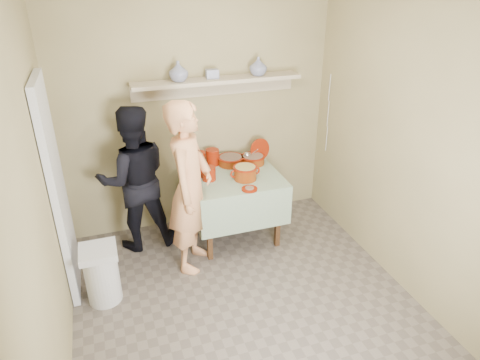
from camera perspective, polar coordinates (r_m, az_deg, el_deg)
name	(u,v)px	position (r m, az deg, el deg)	size (l,w,h in m)	color
ground	(251,314)	(3.97, 1.51, -17.40)	(3.50, 3.50, 0.00)	#655A50
tile_panel	(58,192)	(4.06, -23.07, -1.43)	(0.06, 0.70, 2.00)	silver
plate_stack_a	(200,160)	(4.75, -5.42, 2.72)	(0.13, 0.13, 0.18)	maroon
plate_stack_b	(212,157)	(4.81, -3.69, 3.07)	(0.15, 0.15, 0.18)	maroon
bowl_stack	(209,174)	(4.46, -4.16, 0.86)	(0.14, 0.14, 0.14)	maroon
empty_bowl	(205,172)	(4.60, -4.75, 1.04)	(0.18, 0.18, 0.05)	maroon
propped_lid	(260,149)	(4.93, 2.67, 4.09)	(0.26, 0.26, 0.02)	maroon
vase_right	(258,66)	(4.70, 2.45, 14.92)	(0.19, 0.19, 0.19)	navy
vase_left	(178,71)	(4.47, -8.21, 14.15)	(0.19, 0.19, 0.20)	navy
ceramic_box	(212,74)	(4.58, -3.74, 13.94)	(0.13, 0.09, 0.09)	navy
person_cook	(190,188)	(4.11, -6.67, -1.10)	(0.63, 0.41, 1.73)	#E59963
person_helper	(134,179)	(4.56, -13.90, 0.08)	(0.76, 0.60, 1.57)	black
room_shell	(254,145)	(3.09, 1.86, 4.74)	(3.04, 3.54, 2.62)	tan
serving_table	(233,184)	(4.66, -0.94, -0.48)	(0.97, 0.97, 0.76)	#4C2D16
cazuela_meat_a	(231,160)	(4.81, -1.25, 2.71)	(0.30, 0.30, 0.10)	#69250A
cazuela_meat_b	(253,159)	(4.83, 1.74, 2.84)	(0.28, 0.28, 0.10)	#69250A
ladle	(247,155)	(4.81, 1.00, 3.38)	(0.08, 0.26, 0.19)	silver
cazuela_rice	(245,172)	(4.46, 0.70, 1.12)	(0.33, 0.25, 0.14)	#69250A
front_plate	(249,189)	(4.27, 1.27, -1.19)	(0.16, 0.16, 0.03)	maroon
wall_shelf	(217,82)	(4.63, -3.09, 12.91)	(1.80, 0.25, 0.21)	#BDAB8C
trash_bin	(102,274)	(4.12, -17.94, -11.88)	(0.32, 0.32, 0.56)	silver
electrical_cord	(328,114)	(5.08, 11.66, 8.66)	(0.01, 0.05, 0.90)	silver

